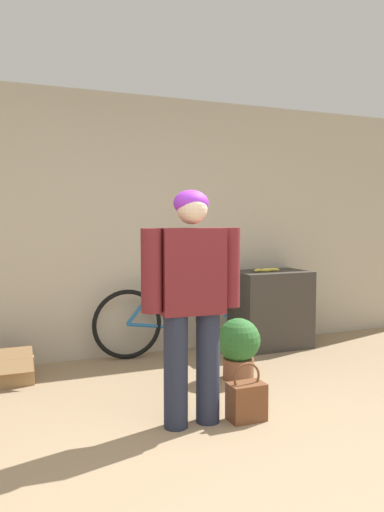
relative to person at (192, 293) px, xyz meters
name	(u,v)px	position (x,y,z in m)	size (l,w,h in m)	color
ground_plane	(265,501)	(-0.02, -0.98, -0.89)	(14.00, 14.00, 0.00)	#937A5B
wall_back	(119,226)	(-0.02, 1.86, 0.41)	(8.00, 0.07, 2.60)	#B7AD99
side_shelf	(271,309)	(1.56, 1.56, -0.48)	(0.79, 0.51, 0.82)	#38332D
person	(192,293)	(0.00, 0.00, 0.00)	(0.69, 0.23, 1.57)	#23283D
bicycle	(178,318)	(0.54, 1.65, -0.52)	(1.74, 0.46, 0.76)	black
banana	(266,270)	(1.47, 1.52, -0.05)	(0.32, 0.09, 0.04)	#EAD64C
handbag	(247,400)	(0.37, -0.08, -0.75)	(0.25, 0.16, 0.40)	brown
cardboard_box	(7,367)	(-1.11, 1.43, -0.77)	(0.42, 0.49, 0.32)	#A87F51
potted_plant	(239,346)	(0.73, 0.73, -0.60)	(0.37, 0.37, 0.53)	brown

